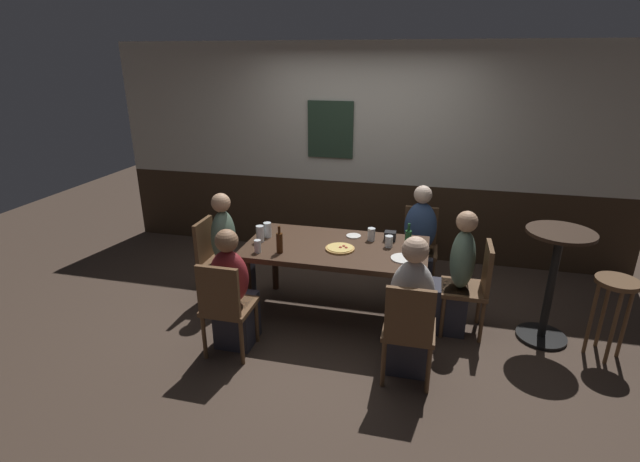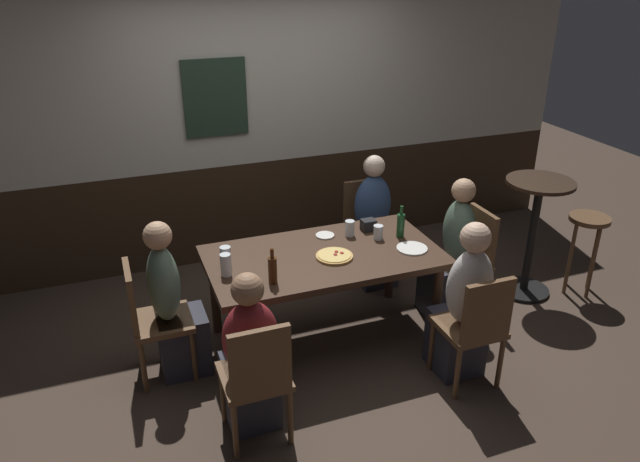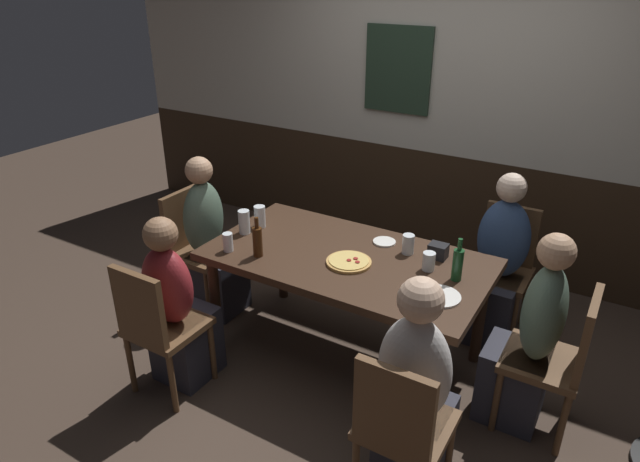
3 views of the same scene
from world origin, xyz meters
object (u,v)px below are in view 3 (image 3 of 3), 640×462
(person_head_west, at_px, (211,248))
(person_head_east, at_px, (528,346))
(beer_bottle_green, at_px, (458,264))
(plate_white_large, at_px, (439,296))
(tumbler_short, at_px, (244,223))
(condiment_caddy, at_px, (438,251))
(chair_right_far, at_px, (503,262))
(chair_left_near, at_px, (157,324))
(person_right_far, at_px, (497,272))
(beer_glass_half, at_px, (429,262))
(highball_clear, at_px, (260,218))
(person_left_near, at_px, (178,314))
(beer_bottle_brown, at_px, (258,241))
(dining_table, at_px, (347,267))
(chair_head_west, at_px, (194,243))
(pizza, at_px, (349,262))
(chair_head_east, at_px, (559,356))
(plate_white_small, at_px, (384,242))
(pint_glass_pale, at_px, (408,245))
(person_right_near, at_px, (415,401))
(chair_right_near, at_px, (401,425))
(pint_glass_amber, at_px, (228,243))

(person_head_west, distance_m, person_head_east, 2.23)
(beer_bottle_green, distance_m, plate_white_large, 0.25)
(tumbler_short, relative_size, condiment_caddy, 1.45)
(condiment_caddy, bearing_deg, chair_right_far, 66.03)
(chair_left_near, bearing_deg, person_right_far, 46.62)
(person_head_east, distance_m, beer_glass_half, 0.70)
(chair_left_near, xyz_separation_m, highball_clear, (0.04, 0.95, 0.31))
(chair_right_far, xyz_separation_m, beer_glass_half, (-0.27, -0.79, 0.29))
(person_left_near, distance_m, beer_bottle_brown, 0.64)
(dining_table, bearing_deg, chair_head_west, 180.00)
(pizza, bearing_deg, plate_white_large, -7.59)
(tumbler_short, bearing_deg, person_head_east, 1.96)
(chair_right_far, xyz_separation_m, person_head_east, (0.36, -0.88, -0.00))
(chair_right_far, bearing_deg, condiment_caddy, -113.97)
(chair_head_east, xyz_separation_m, plate_white_small, (-1.15, 0.28, 0.25))
(highball_clear, xyz_separation_m, tumbler_short, (-0.03, -0.13, 0.01))
(chair_left_near, height_order, highball_clear, highball_clear)
(pint_glass_pale, bearing_deg, dining_table, -143.53)
(person_right_near, bearing_deg, pint_glass_pale, 115.60)
(person_left_near, xyz_separation_m, highball_clear, (0.04, 0.79, 0.33))
(highball_clear, distance_m, condiment_caddy, 1.21)
(person_right_near, bearing_deg, highball_clear, 151.69)
(chair_right_far, relative_size, person_left_near, 0.79)
(chair_right_near, relative_size, pint_glass_pale, 7.07)
(chair_right_near, bearing_deg, highball_clear, 147.05)
(beer_glass_half, bearing_deg, dining_table, -169.01)
(dining_table, bearing_deg, chair_right_near, -49.36)
(chair_head_east, xyz_separation_m, pint_glass_pale, (-0.97, 0.22, 0.30))
(chair_head_east, relative_size, tumbler_short, 5.51)
(chair_right_near, xyz_separation_m, person_head_west, (-1.87, 0.88, 0.00))
(chair_right_near, height_order, pizza, chair_right_near)
(beer_bottle_green, bearing_deg, beer_bottle_brown, -163.06)
(dining_table, distance_m, beer_bottle_green, 0.69)
(chair_head_west, height_order, person_right_far, person_right_far)
(chair_right_near, xyz_separation_m, highball_clear, (-1.47, 0.95, 0.31))
(plate_white_large, bearing_deg, highball_clear, 170.49)
(person_right_near, distance_m, beer_glass_half, 0.90)
(chair_head_east, distance_m, pint_glass_amber, 1.99)
(chair_right_near, bearing_deg, person_left_near, 173.82)
(person_head_west, bearing_deg, chair_right_far, 25.22)
(pizza, bearing_deg, chair_left_near, -135.29)
(chair_left_near, distance_m, person_head_east, 2.07)
(person_left_near, distance_m, plate_white_large, 1.54)
(chair_head_east, height_order, person_left_near, person_left_near)
(person_right_near, distance_m, tumbler_short, 1.66)
(chair_head_east, bearing_deg, plate_white_large, -165.89)
(pizza, distance_m, plate_white_small, 0.37)
(pizza, bearing_deg, person_head_west, 176.15)
(chair_right_near, xyz_separation_m, beer_bottle_brown, (-1.22, 0.60, 0.34))
(person_head_west, relative_size, beer_bottle_green, 4.58)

